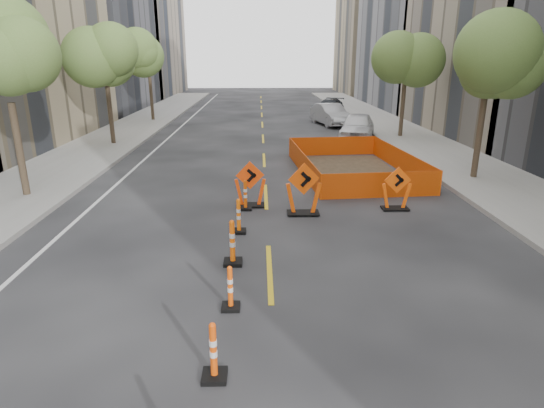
{
  "coord_description": "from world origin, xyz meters",
  "views": [
    {
      "loc": [
        -0.21,
        -5.51,
        4.74
      ],
      "look_at": [
        0.1,
        5.7,
        1.1
      ],
      "focal_mm": 30.0,
      "sensor_mm": 36.0,
      "label": 1
    }
  ],
  "objects_px": {
    "channelizer_5": "(232,242)",
    "channelizer_3": "(213,351)",
    "channelizer_4": "(230,288)",
    "chevron_sign_right": "(397,188)",
    "chevron_sign_left": "(250,184)",
    "chevron_sign_center": "(304,189)",
    "channelizer_6": "(239,216)",
    "parked_car_far": "(329,107)",
    "parked_car_near": "(357,127)",
    "parked_car_mid": "(330,114)",
    "channelizer_7": "(245,195)"
  },
  "relations": [
    {
      "from": "channelizer_5",
      "to": "channelizer_3",
      "type": "bearing_deg",
      "value": -90.88
    },
    {
      "from": "channelizer_4",
      "to": "chevron_sign_right",
      "type": "relative_size",
      "value": 0.64
    },
    {
      "from": "chevron_sign_left",
      "to": "channelizer_4",
      "type": "bearing_deg",
      "value": -99.22
    },
    {
      "from": "chevron_sign_center",
      "to": "channelizer_5",
      "type": "bearing_deg",
      "value": -131.86
    },
    {
      "from": "chevron_sign_center",
      "to": "chevron_sign_right",
      "type": "xyz_separation_m",
      "value": [
        3.04,
        0.4,
        -0.12
      ]
    },
    {
      "from": "channelizer_6",
      "to": "chevron_sign_left",
      "type": "relative_size",
      "value": 0.65
    },
    {
      "from": "chevron_sign_left",
      "to": "parked_car_far",
      "type": "xyz_separation_m",
      "value": [
        6.28,
        24.75,
        -0.1
      ]
    },
    {
      "from": "channelizer_4",
      "to": "parked_car_far",
      "type": "relative_size",
      "value": 0.2
    },
    {
      "from": "channelizer_3",
      "to": "channelizer_6",
      "type": "relative_size",
      "value": 0.98
    },
    {
      "from": "parked_car_near",
      "to": "parked_car_far",
      "type": "distance_m",
      "value": 12.22
    },
    {
      "from": "channelizer_6",
      "to": "chevron_sign_left",
      "type": "bearing_deg",
      "value": 83.19
    },
    {
      "from": "chevron_sign_right",
      "to": "parked_car_mid",
      "type": "height_order",
      "value": "parked_car_mid"
    },
    {
      "from": "channelizer_6",
      "to": "chevron_sign_left",
      "type": "distance_m",
      "value": 2.4
    },
    {
      "from": "channelizer_3",
      "to": "chevron_sign_center",
      "type": "xyz_separation_m",
      "value": [
        2.08,
        7.63,
        0.34
      ]
    },
    {
      "from": "channelizer_3",
      "to": "channelizer_7",
      "type": "bearing_deg",
      "value": 88.24
    },
    {
      "from": "chevron_sign_right",
      "to": "channelizer_5",
      "type": "bearing_deg",
      "value": -144.29
    },
    {
      "from": "parked_car_mid",
      "to": "chevron_sign_left",
      "type": "bearing_deg",
      "value": -119.21
    },
    {
      "from": "channelizer_5",
      "to": "parked_car_near",
      "type": "distance_m",
      "value": 18.14
    },
    {
      "from": "channelizer_6",
      "to": "chevron_sign_center",
      "type": "height_order",
      "value": "chevron_sign_center"
    },
    {
      "from": "channelizer_7",
      "to": "chevron_sign_left",
      "type": "xyz_separation_m",
      "value": [
        0.15,
        0.32,
        0.27
      ]
    },
    {
      "from": "channelizer_6",
      "to": "channelizer_7",
      "type": "relative_size",
      "value": 1.0
    },
    {
      "from": "channelizer_3",
      "to": "parked_car_near",
      "type": "xyz_separation_m",
      "value": [
        6.54,
        21.03,
        0.3
      ]
    },
    {
      "from": "parked_car_mid",
      "to": "channelizer_4",
      "type": "bearing_deg",
      "value": -115.83
    },
    {
      "from": "channelizer_7",
      "to": "chevron_sign_left",
      "type": "distance_m",
      "value": 0.45
    },
    {
      "from": "channelizer_3",
      "to": "channelizer_7",
      "type": "distance_m",
      "value": 8.17
    },
    {
      "from": "channelizer_7",
      "to": "channelizer_6",
      "type": "bearing_deg",
      "value": -93.59
    },
    {
      "from": "parked_car_mid",
      "to": "parked_car_far",
      "type": "relative_size",
      "value": 1.0
    },
    {
      "from": "channelizer_5",
      "to": "parked_car_near",
      "type": "height_order",
      "value": "parked_car_near"
    },
    {
      "from": "chevron_sign_left",
      "to": "parked_car_far",
      "type": "relative_size",
      "value": 0.33
    },
    {
      "from": "parked_car_near",
      "to": "parked_car_mid",
      "type": "bearing_deg",
      "value": 111.94
    },
    {
      "from": "channelizer_3",
      "to": "chevron_sign_right",
      "type": "xyz_separation_m",
      "value": [
        5.12,
        8.02,
        0.23
      ]
    },
    {
      "from": "channelizer_6",
      "to": "chevron_sign_left",
      "type": "xyz_separation_m",
      "value": [
        0.28,
        2.37,
        0.27
      ]
    },
    {
      "from": "channelizer_3",
      "to": "parked_car_near",
      "type": "relative_size",
      "value": 0.21
    },
    {
      "from": "parked_car_near",
      "to": "parked_car_far",
      "type": "height_order",
      "value": "parked_car_near"
    },
    {
      "from": "chevron_sign_right",
      "to": "parked_car_near",
      "type": "xyz_separation_m",
      "value": [
        1.42,
        13.0,
        0.07
      ]
    },
    {
      "from": "channelizer_4",
      "to": "channelizer_6",
      "type": "distance_m",
      "value": 4.08
    },
    {
      "from": "channelizer_5",
      "to": "parked_car_far",
      "type": "xyz_separation_m",
      "value": [
        6.62,
        29.16,
        0.11
      ]
    },
    {
      "from": "parked_car_near",
      "to": "channelizer_7",
      "type": "bearing_deg",
      "value": -99.96
    },
    {
      "from": "channelizer_6",
      "to": "parked_car_near",
      "type": "height_order",
      "value": "parked_car_near"
    },
    {
      "from": "chevron_sign_right",
      "to": "parked_car_mid",
      "type": "distance_m",
      "value": 19.37
    },
    {
      "from": "chevron_sign_center",
      "to": "channelizer_3",
      "type": "bearing_deg",
      "value": -117.47
    },
    {
      "from": "chevron_sign_right",
      "to": "parked_car_mid",
      "type": "relative_size",
      "value": 0.31
    },
    {
      "from": "chevron_sign_center",
      "to": "parked_car_near",
      "type": "distance_m",
      "value": 14.12
    },
    {
      "from": "channelizer_5",
      "to": "parked_car_far",
      "type": "distance_m",
      "value": 29.9
    },
    {
      "from": "chevron_sign_right",
      "to": "parked_car_near",
      "type": "height_order",
      "value": "parked_car_near"
    },
    {
      "from": "channelizer_7",
      "to": "parked_car_near",
      "type": "relative_size",
      "value": 0.21
    },
    {
      "from": "parked_car_near",
      "to": "parked_car_mid",
      "type": "xyz_separation_m",
      "value": [
        -0.65,
        6.35,
        -0.03
      ]
    },
    {
      "from": "channelizer_7",
      "to": "parked_car_near",
      "type": "height_order",
      "value": "parked_car_near"
    },
    {
      "from": "channelizer_4",
      "to": "chevron_sign_center",
      "type": "relative_size",
      "value": 0.55
    },
    {
      "from": "chevron_sign_center",
      "to": "parked_car_mid",
      "type": "distance_m",
      "value": 20.11
    }
  ]
}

